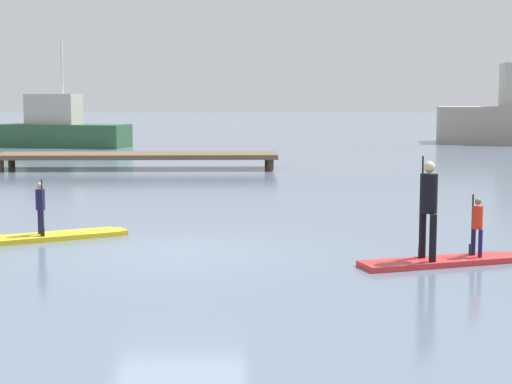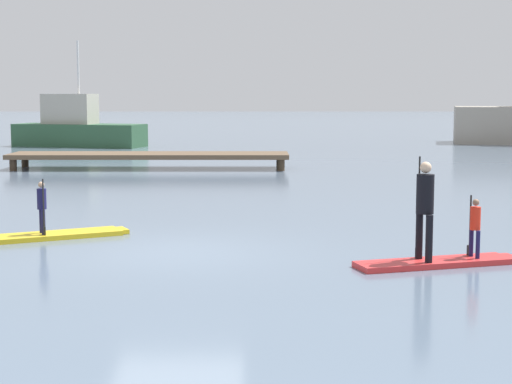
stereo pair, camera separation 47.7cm
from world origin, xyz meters
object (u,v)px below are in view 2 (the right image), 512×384
object	(u,v)px
paddler_child_solo	(41,205)
paddleboard_far	(438,262)
paddleboard_near	(42,236)
fishing_boat_green_midground	(76,128)
paddler_adult	(424,204)
paddler_child_front	(474,225)

from	to	relation	value
paddler_child_solo	paddleboard_far	size ratio (longest dim) A/B	0.38
paddleboard_near	fishing_boat_green_midground	bearing A→B (deg)	100.70
paddler_adult	fishing_boat_green_midground	bearing A→B (deg)	111.68
paddleboard_near	paddler_child_solo	distance (m)	0.65
paddleboard_near	paddleboard_far	size ratio (longest dim) A/B	1.14
paddleboard_near	paddler_adult	distance (m)	7.86
paddler_child_solo	paddleboard_near	bearing A→B (deg)	153.12
paddleboard_far	fishing_boat_green_midground	size ratio (longest dim) A/B	0.40
paddler_child_front	fishing_boat_green_midground	world-z (taller)	fishing_boat_green_midground
paddler_adult	paddler_child_front	xyz separation A→B (m)	(0.95, 0.29, -0.41)
paddleboard_far	paddler_adult	world-z (taller)	paddler_adult
paddler_adult	fishing_boat_green_midground	xyz separation A→B (m)	(-12.90, 32.45, -0.07)
paddleboard_far	paddleboard_near	bearing A→B (deg)	160.56
paddleboard_far	fishing_boat_green_midground	world-z (taller)	fishing_boat_green_midground
paddleboard_near	fishing_boat_green_midground	distance (m)	30.24
paddleboard_far	paddler_child_front	size ratio (longest dim) A/B	2.79
paddleboard_far	paddler_child_front	xyz separation A→B (m)	(0.67, 0.21, 0.63)
paddleboard_near	paddleboard_far	bearing A→B (deg)	-19.44
paddler_adult	fishing_boat_green_midground	world-z (taller)	fishing_boat_green_midground
paddler_child_solo	paddler_child_front	world-z (taller)	paddler_child_solo
paddler_child_front	paddleboard_near	bearing A→B (deg)	163.39
paddler_child_solo	paddleboard_far	xyz separation A→B (m)	(7.55, -2.66, -0.65)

